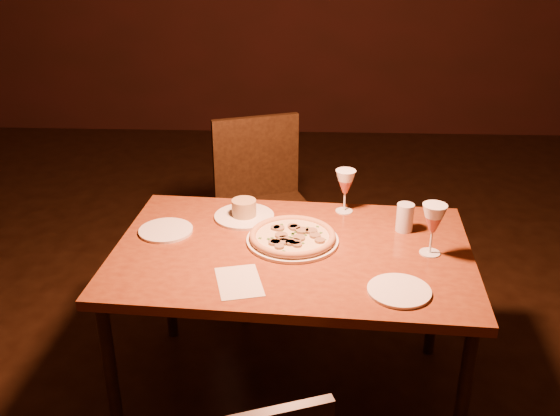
{
  "coord_description": "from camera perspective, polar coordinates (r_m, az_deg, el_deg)",
  "views": [
    {
      "loc": [
        -0.0,
        -2.17,
        1.85
      ],
      "look_at": [
        -0.1,
        -0.06,
        0.86
      ],
      "focal_mm": 40.0,
      "sensor_mm": 36.0,
      "label": 1
    }
  ],
  "objects": [
    {
      "name": "water_tumbler",
      "position": [
        2.51,
        11.34,
        -0.85
      ],
      "size": [
        0.07,
        0.07,
        0.11
      ],
      "primitive_type": "cylinder",
      "color": "silver",
      "rests_on": "dining_table"
    },
    {
      "name": "pendant_light",
      "position": [
        2.08,
        1.36,
        17.99
      ],
      "size": [
        0.12,
        0.12,
        0.12
      ],
      "primitive_type": "sphere",
      "color": "#FF7947",
      "rests_on": "ceiling"
    },
    {
      "name": "ramekin_saucer",
      "position": [
        2.58,
        -3.3,
        -0.37
      ],
      "size": [
        0.25,
        0.25,
        0.08
      ],
      "color": "white",
      "rests_on": "dining_table"
    },
    {
      "name": "wine_glass_far",
      "position": [
        2.62,
        5.96,
        1.54
      ],
      "size": [
        0.08,
        0.08,
        0.19
      ],
      "primitive_type": null,
      "color": "#AF5249",
      "rests_on": "dining_table"
    },
    {
      "name": "side_plate_near",
      "position": [
        2.13,
        10.84,
        -7.44
      ],
      "size": [
        0.21,
        0.21,
        0.01
      ],
      "primitive_type": "cylinder",
      "color": "white",
      "rests_on": "dining_table"
    },
    {
      "name": "wine_glass_right",
      "position": [
        2.34,
        13.76,
        -1.92
      ],
      "size": [
        0.09,
        0.09,
        0.2
      ],
      "primitive_type": null,
      "color": "#AF5249",
      "rests_on": "dining_table"
    },
    {
      "name": "pizza_plate",
      "position": [
        2.39,
        1.15,
        -2.66
      ],
      "size": [
        0.35,
        0.35,
        0.04
      ],
      "color": "white",
      "rests_on": "dining_table"
    },
    {
      "name": "dining_table",
      "position": [
        2.38,
        1.13,
        -5.07
      ],
      "size": [
        1.39,
        0.94,
        0.72
      ],
      "rotation": [
        0.0,
        0.0,
        -0.06
      ],
      "color": "brown",
      "rests_on": "floor"
    },
    {
      "name": "chair_far",
      "position": [
        3.2,
        -1.49,
        0.64
      ],
      "size": [
        0.58,
        0.58,
        0.94
      ],
      "rotation": [
        0.0,
        0.0,
        0.35
      ],
      "color": "black",
      "rests_on": "floor"
    },
    {
      "name": "side_plate_left",
      "position": [
        2.51,
        -10.4,
        -2.03
      ],
      "size": [
        0.21,
        0.21,
        0.01
      ],
      "primitive_type": "cylinder",
      "color": "white",
      "rests_on": "dining_table"
    },
    {
      "name": "floor",
      "position": [
        2.85,
        2.13,
        -15.43
      ],
      "size": [
        7.0,
        7.0,
        0.0
      ],
      "primitive_type": "plane",
      "color": "black",
      "rests_on": "ground"
    },
    {
      "name": "menu_card",
      "position": [
        2.15,
        -3.77,
        -6.74
      ],
      "size": [
        0.19,
        0.24,
        0.0
      ],
      "primitive_type": "cube",
      "rotation": [
        0.0,
        0.0,
        0.25
      ],
      "color": "beige",
      "rests_on": "dining_table"
    }
  ]
}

